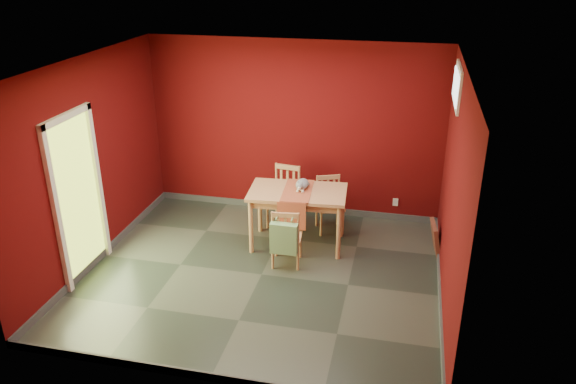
% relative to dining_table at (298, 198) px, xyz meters
% --- Properties ---
extents(ground, '(4.50, 4.50, 0.00)m').
position_rel_dining_table_xyz_m(ground, '(-0.29, -0.90, -0.73)').
color(ground, '#2D342D').
rests_on(ground, ground).
extents(room_shell, '(4.50, 4.50, 4.50)m').
position_rel_dining_table_xyz_m(room_shell, '(-0.29, -0.90, -0.68)').
color(room_shell, '#4D0709').
rests_on(room_shell, ground).
extents(doorway, '(0.06, 1.01, 2.13)m').
position_rel_dining_table_xyz_m(doorway, '(-2.51, -1.30, 0.40)').
color(doorway, '#B7D838').
rests_on(doorway, ground).
extents(window, '(0.05, 0.90, 0.50)m').
position_rel_dining_table_xyz_m(window, '(1.94, 0.10, 1.62)').
color(window, white).
rests_on(window, room_shell).
extents(outlet_plate, '(0.08, 0.02, 0.12)m').
position_rel_dining_table_xyz_m(outlet_plate, '(1.31, 1.09, -0.43)').
color(outlet_plate, silver).
rests_on(outlet_plate, room_shell).
extents(dining_table, '(1.38, 0.87, 0.83)m').
position_rel_dining_table_xyz_m(dining_table, '(0.00, 0.00, 0.00)').
color(dining_table, tan).
rests_on(dining_table, ground).
extents(table_runner, '(0.44, 0.83, 0.40)m').
position_rel_dining_table_xyz_m(table_runner, '(-0.00, -0.13, 0.04)').
color(table_runner, '#A7482D').
rests_on(table_runner, dining_table).
extents(chair_far_left, '(0.48, 0.48, 0.91)m').
position_rel_dining_table_xyz_m(chair_far_left, '(-0.32, 0.59, -0.26)').
color(chair_far_left, tan).
rests_on(chair_far_left, ground).
extents(chair_far_right, '(0.50, 0.50, 0.82)m').
position_rel_dining_table_xyz_m(chair_far_right, '(0.37, 0.57, -0.31)').
color(chair_far_right, tan).
rests_on(chair_far_right, ground).
extents(chair_near, '(0.43, 0.43, 0.83)m').
position_rel_dining_table_xyz_m(chair_near, '(-0.03, -0.58, -0.30)').
color(chair_near, tan).
rests_on(chair_near, ground).
extents(tote_bag, '(0.35, 0.20, 0.49)m').
position_rel_dining_table_xyz_m(tote_bag, '(-0.02, -0.78, -0.23)').
color(tote_bag, '#76A46B').
rests_on(tote_bag, chair_near).
extents(cat, '(0.19, 0.36, 0.18)m').
position_rel_dining_table_xyz_m(cat, '(0.04, 0.09, 0.19)').
color(cat, slate).
rests_on(cat, table_runner).
extents(picture_frame, '(0.19, 0.46, 0.44)m').
position_rel_dining_table_xyz_m(picture_frame, '(1.90, 0.18, -0.51)').
color(picture_frame, brown).
rests_on(picture_frame, ground).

